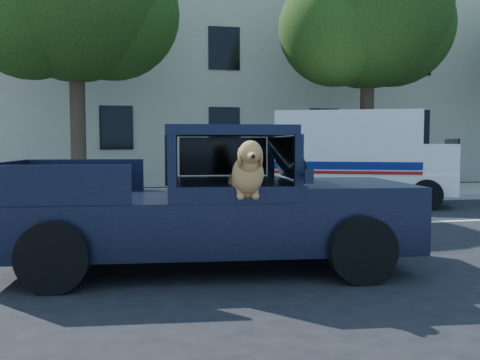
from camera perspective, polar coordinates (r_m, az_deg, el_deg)
The scene contains 8 objects.
ground at distance 7.26m, azimuth 9.35°, elevation -9.21°, with size 120.00×120.00×0.00m, color black.
far_sidewalk at distance 16.07m, azimuth -2.52°, elevation -1.64°, with size 60.00×4.00×0.15m, color gray.
lane_stripes at distance 11.10m, azimuth 12.69°, elevation -4.63°, with size 21.60×0.14×0.01m, color silver, non-canonical shape.
street_tree_left at distance 16.77m, azimuth -17.03°, elevation 17.84°, with size 6.00×5.20×8.60m.
street_tree_mid at distance 18.35m, azimuth 13.60°, elevation 16.67°, with size 6.00×5.20×8.60m.
building_main at distance 23.92m, azimuth 1.82°, elevation 10.83°, with size 26.00×6.00×9.00m, color beige.
pickup_truck at distance 7.06m, azimuth -4.12°, elevation -4.34°, with size 5.37×2.90×1.86m.
mail_truck at distance 14.72m, azimuth 12.53°, elevation 1.69°, with size 4.98×3.69×2.48m.
Camera 1 is at (-2.56, -6.59, 1.65)m, focal length 40.00 mm.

